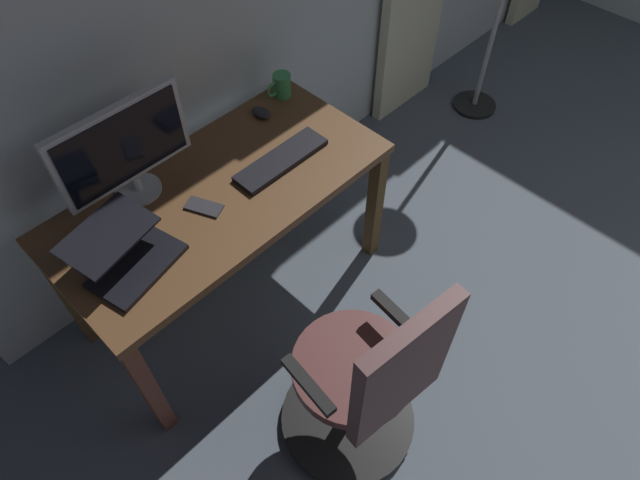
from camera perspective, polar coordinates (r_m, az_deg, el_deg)
desk at (r=2.32m, az=-10.05°, el=3.58°), size 1.38×0.68×0.74m
office_chair at (r=2.01m, az=4.73°, el=-14.59°), size 0.56×0.56×1.09m
computer_monitor at (r=2.18m, az=-19.60°, el=8.85°), size 0.53×0.18×0.40m
computer_keyboard at (r=2.32m, az=-4.01°, el=8.24°), size 0.43×0.12×0.02m
laptop at (r=2.05m, az=-19.32°, el=-1.42°), size 0.38×0.37×0.14m
computer_mouse at (r=2.55m, az=-6.07°, el=12.92°), size 0.06×0.10×0.04m
cell_phone_by_monitor at (r=2.19m, az=-11.87°, el=3.35°), size 0.12×0.16×0.01m
mug_coffee at (r=2.63m, az=-4.00°, el=15.60°), size 0.13×0.08×0.11m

